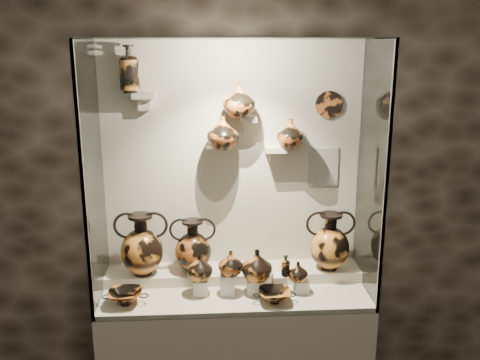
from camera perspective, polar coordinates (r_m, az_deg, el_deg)
name	(u,v)px	position (r m, az deg, el deg)	size (l,w,h in m)	color
wall_back	(232,162)	(3.54, -0.85, 1.95)	(5.00, 0.02, 3.20)	#2D241C
plinth	(235,349)	(3.72, -0.53, -17.54)	(1.70, 0.60, 0.80)	beige
front_tier	(235,292)	(3.51, -0.55, -11.83)	(1.68, 0.58, 0.03)	beige
rear_tier	(234,275)	(3.65, -0.70, -10.10)	(1.70, 0.25, 0.10)	beige
back_panel	(232,162)	(3.54, -0.85, 1.94)	(1.70, 0.03, 1.60)	beige
glass_front	(237,187)	(2.95, -0.29, -0.78)	(1.70, 0.01, 1.60)	white
glass_left	(93,176)	(3.30, -15.41, 0.41)	(0.01, 0.60, 1.60)	white
glass_right	(372,172)	(3.38, 13.88, 0.86)	(0.01, 0.60, 1.60)	white
glass_top	(234,38)	(3.13, -0.62, 14.91)	(1.70, 0.60, 0.01)	white
frame_post_left	(83,190)	(3.03, -16.38, -0.98)	(0.02, 0.02, 1.60)	gray
frame_post_right	(386,184)	(3.11, 15.33, -0.46)	(0.02, 0.02, 1.60)	gray
pedestal_a	(200,287)	(3.44, -4.25, -11.32)	(0.09, 0.09, 0.10)	silver
pedestal_b	(227,284)	(3.43, -1.36, -11.04)	(0.09, 0.09, 0.13)	silver
pedestal_c	(254,286)	(3.45, 1.52, -11.26)	(0.09, 0.09, 0.09)	silver
pedestal_d	(279,283)	(3.46, 4.21, -10.94)	(0.09, 0.09, 0.12)	silver
pedestal_e	(301,286)	(3.49, 6.53, -11.13)	(0.09, 0.09, 0.08)	silver
bracket_ul	(144,95)	(3.41, -10.21, 8.87)	(0.14, 0.12, 0.04)	beige
bracket_ca	(217,150)	(3.44, -2.46, 3.25)	(0.14, 0.12, 0.04)	beige
bracket_cb	(248,118)	(3.41, 0.88, 6.58)	(0.10, 0.12, 0.04)	beige
bracket_cc	(276,149)	(3.47, 3.84, 3.32)	(0.14, 0.12, 0.04)	beige
amphora_left	(142,244)	(3.53, -10.45, -6.77)	(0.33, 0.33, 0.41)	#C67326
amphora_mid	(193,246)	(3.53, -5.05, -7.01)	(0.29, 0.29, 0.36)	#A04C1C
amphora_right	(330,241)	(3.60, 9.56, -6.44)	(0.31, 0.31, 0.39)	#C67326
jug_a	(200,267)	(3.38, -4.33, -9.26)	(0.16, 0.16, 0.17)	#C67326
jug_b	(231,263)	(3.36, -0.99, -8.85)	(0.15, 0.15, 0.16)	#A04C1C
jug_c	(257,265)	(3.39, 1.82, -9.06)	(0.19, 0.19, 0.20)	#C67326
jug_e	(298,272)	(3.43, 6.19, -9.69)	(0.13, 0.13, 0.13)	#C67326
lekythos_small	(286,264)	(3.39, 4.89, -8.96)	(0.07, 0.07, 0.15)	#A04C1C
kylix_left	(125,296)	(3.38, -12.14, -12.01)	(0.27, 0.22, 0.11)	#A04C1C
kylix_right	(274,295)	(3.34, 3.70, -12.12)	(0.25, 0.21, 0.10)	#C67326
lekythos_tall	(129,66)	(3.39, -11.75, 11.85)	(0.13, 0.13, 0.33)	#C67326
ovoid_vase_a	(223,132)	(3.37, -1.86, 5.11)	(0.20, 0.20, 0.21)	#A04C1C
ovoid_vase_b	(239,100)	(3.34, -0.10, 8.52)	(0.20, 0.20, 0.21)	#A04C1C
ovoid_vase_c	(290,133)	(3.42, 5.39, 4.98)	(0.17, 0.17, 0.18)	#A04C1C
wall_plate	(329,105)	(3.53, 9.46, 7.94)	(0.18, 0.18, 0.02)	#B15822
info_placard	(323,167)	(3.61, 8.89, 1.38)	(0.19, 0.01, 0.26)	beige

